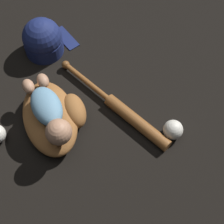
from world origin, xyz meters
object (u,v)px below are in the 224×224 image
at_px(baby_figure, 49,112).
at_px(baseball_bat, 126,113).
at_px(baseball_glove, 54,117).
at_px(baseball, 173,130).
at_px(baseball_cap, 43,40).

height_order(baby_figure, baseball_bat, baby_figure).
bearing_deg(baseball_glove, baseball, 72.77).
bearing_deg(baseball_bat, baseball_cap, -144.53).
relative_size(baby_figure, baseball_bat, 0.68).
bearing_deg(baseball_bat, baby_figure, -88.68).
height_order(baseball, baseball_cap, baseball_cap).
bearing_deg(baseball_glove, baseball_bat, 85.13).
xyz_separation_m(baseball_glove, baseball, (0.14, 0.44, -0.01)).
height_order(baby_figure, baseball_cap, baby_figure).
xyz_separation_m(baseball_glove, baseball_cap, (-0.38, -0.00, 0.02)).
height_order(baseball_glove, baseball_bat, baseball_glove).
bearing_deg(baseball_cap, baseball_glove, 0.53).
bearing_deg(baseball, baseball_glove, -107.23).
xyz_separation_m(baseball_glove, baseball_bat, (0.02, 0.28, -0.03)).
relative_size(baseball, baseball_cap, 0.32).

